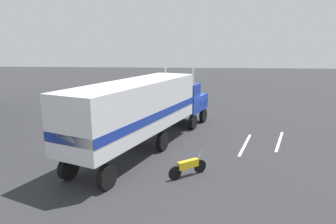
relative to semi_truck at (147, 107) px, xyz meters
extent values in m
plane|color=#2D2D30|center=(5.04, -2.56, -2.52)|extent=(120.00, 120.00, 0.00)
cube|color=silver|center=(0.95, -6.06, -2.52)|extent=(4.22, 1.56, 0.01)
cube|color=silver|center=(1.79, -8.39, -2.52)|extent=(4.17, 1.71, 0.01)
cube|color=#193399|center=(6.37, -2.48, -0.82)|extent=(2.58, 2.98, 1.20)
cube|color=#193399|center=(4.88, -1.90, -0.32)|extent=(2.21, 2.84, 2.20)
cube|color=silver|center=(7.25, -2.82, -0.82)|extent=(0.83, 1.99, 1.08)
cube|color=#193399|center=(6.37, -2.48, -0.76)|extent=(2.60, 3.02, 0.36)
cylinder|color=silver|center=(4.77, -0.67, 0.28)|extent=(0.18, 0.18, 3.40)
cylinder|color=silver|center=(3.97, -2.73, 0.28)|extent=(0.18, 0.18, 3.40)
cube|color=silver|center=(-1.04, 0.40, 0.23)|extent=(10.73, 6.22, 2.80)
cube|color=#193399|center=(-1.04, 0.40, -0.19)|extent=(10.74, 6.26, 0.44)
cylinder|color=silver|center=(5.74, -0.84, -1.57)|extent=(1.44, 1.07, 0.64)
cylinder|color=black|center=(7.05, -1.56, -1.97)|extent=(1.13, 0.68, 1.10)
cylinder|color=black|center=(6.25, -3.61, -1.97)|extent=(1.13, 0.68, 1.10)
cylinder|color=black|center=(4.91, -0.73, -1.97)|extent=(1.13, 0.68, 1.10)
cylinder|color=black|center=(4.11, -2.78, -1.97)|extent=(1.13, 0.68, 1.10)
cylinder|color=black|center=(0.29, 1.06, -1.97)|extent=(1.13, 0.68, 1.10)
cylinder|color=black|center=(-0.51, -0.99, -1.97)|extent=(1.13, 0.68, 1.10)
cylinder|color=black|center=(-4.61, 2.96, -1.97)|extent=(1.13, 0.68, 1.10)
cylinder|color=black|center=(-5.40, 0.91, -1.97)|extent=(1.13, 0.68, 1.10)
cylinder|color=black|center=(2.40, 2.19, -2.11)|extent=(0.18, 0.18, 0.82)
cylinder|color=black|center=(2.26, 2.25, -2.11)|extent=(0.18, 0.18, 0.82)
cylinder|color=gray|center=(2.33, 2.22, -1.41)|extent=(0.34, 0.34, 0.58)
sphere|color=tan|center=(2.33, 2.22, -1.01)|extent=(0.23, 0.23, 0.23)
cube|color=black|center=(2.41, 2.40, -1.39)|extent=(0.30, 0.25, 0.36)
cylinder|color=black|center=(-3.43, -3.13, -2.19)|extent=(0.47, 0.59, 0.66)
cylinder|color=black|center=(-4.29, -1.96, -2.19)|extent=(0.47, 0.59, 0.66)
cube|color=gold|center=(-3.86, -2.54, -1.91)|extent=(0.85, 1.03, 0.36)
cylinder|color=silver|center=(-3.49, -3.04, -1.74)|extent=(0.22, 0.27, 0.69)
camera|label=1|loc=(-16.63, -2.66, 3.54)|focal=30.96mm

